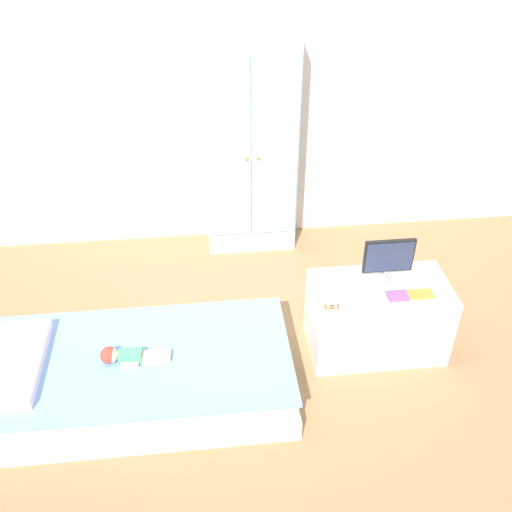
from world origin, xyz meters
TOP-DOWN VIEW (x-y plane):
  - ground_plane at (0.00, 0.00)m, footprint 10.00×10.00m
  - back_wall at (0.00, 1.57)m, footprint 6.40×0.05m
  - bed at (-0.69, -0.10)m, footprint 1.76×0.89m
  - pillow at (-1.37, -0.10)m, footprint 0.32×0.64m
  - doll at (-0.77, -0.11)m, footprint 0.39×0.14m
  - wardrobe at (0.11, 1.38)m, footprint 0.68×0.32m
  - tv_stand at (0.77, 0.13)m, footprint 0.83×0.45m
  - tv_monitor at (0.81, 0.20)m, footprint 0.30×0.10m
  - rocking_horse_toy at (0.44, -0.02)m, footprint 0.09×0.04m
  - book_purple at (0.83, 0.03)m, footprint 0.13×0.10m
  - book_orange at (0.97, 0.03)m, footprint 0.15×0.08m

SIDE VIEW (x-z plane):
  - ground_plane at x=0.00m, z-range -0.02..0.00m
  - bed at x=-0.69m, z-range 0.00..0.28m
  - tv_stand at x=0.77m, z-range 0.00..0.49m
  - pillow at x=-1.37m, z-range 0.28..0.35m
  - doll at x=-0.77m, z-range 0.27..0.37m
  - book_purple at x=0.83m, z-range 0.49..0.50m
  - book_orange at x=0.97m, z-range 0.49..0.51m
  - rocking_horse_toy at x=0.44m, z-range 0.48..0.59m
  - tv_monitor at x=0.81m, z-range 0.51..0.79m
  - wardrobe at x=0.11m, z-range 0.00..1.67m
  - back_wall at x=0.00m, z-range 0.00..2.70m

